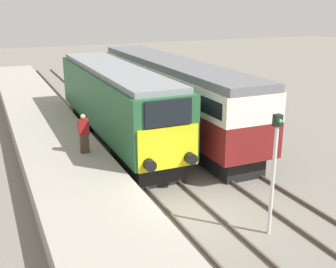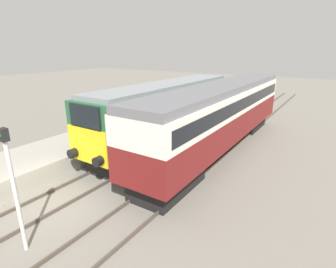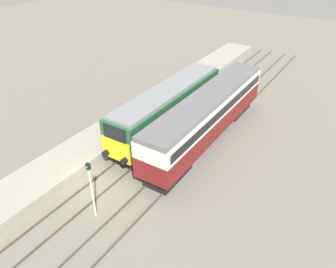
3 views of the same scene
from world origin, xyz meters
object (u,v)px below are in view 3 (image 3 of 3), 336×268
at_px(locomotive, 168,108).
at_px(person_on_platform, 119,122).
at_px(signal_post, 91,186).
at_px(passenger_carriage, 208,113).

relative_size(locomotive, person_on_platform, 8.07).
bearing_deg(signal_post, person_on_platform, 119.56).
bearing_deg(signal_post, locomotive, 98.96).
bearing_deg(passenger_carriage, signal_post, -98.51).
height_order(locomotive, signal_post, locomotive).
bearing_deg(person_on_platform, signal_post, -60.44).
distance_m(locomotive, signal_post, 10.91).
xyz_separation_m(locomotive, passenger_carriage, (3.40, 0.58, 0.23)).
xyz_separation_m(locomotive, person_on_platform, (-2.47, -3.42, -0.44)).
relative_size(locomotive, passenger_carriage, 0.86).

